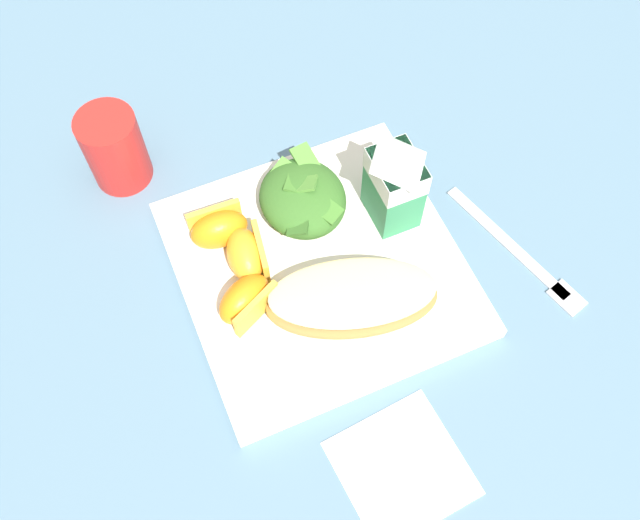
{
  "coord_description": "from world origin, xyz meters",
  "views": [
    {
      "loc": [
        0.32,
        -0.14,
        0.67
      ],
      "look_at": [
        0.0,
        0.0,
        0.03
      ],
      "focal_mm": 40.66,
      "sensor_mm": 36.0,
      "label": 1
    }
  ],
  "objects_px": {
    "metal_fork": "(524,258)",
    "milk_carton": "(395,181)",
    "white_plate": "(320,268)",
    "drinking_red_cup": "(115,149)",
    "orange_wedge_rear": "(246,300)",
    "cheesy_pizza_bread": "(352,299)",
    "green_salad_pile": "(303,198)",
    "orange_wedge_front": "(219,228)",
    "paper_napkin": "(402,468)",
    "orange_wedge_middle": "(247,254)"
  },
  "relations": [
    {
      "from": "metal_fork",
      "to": "milk_carton",
      "type": "bearing_deg",
      "value": -132.14
    },
    {
      "from": "white_plate",
      "to": "milk_carton",
      "type": "relative_size",
      "value": 2.55
    },
    {
      "from": "white_plate",
      "to": "metal_fork",
      "type": "distance_m",
      "value": 0.22
    },
    {
      "from": "milk_carton",
      "to": "drinking_red_cup",
      "type": "distance_m",
      "value": 0.3
    },
    {
      "from": "orange_wedge_rear",
      "to": "cheesy_pizza_bread",
      "type": "bearing_deg",
      "value": 68.1
    },
    {
      "from": "green_salad_pile",
      "to": "milk_carton",
      "type": "relative_size",
      "value": 0.94
    },
    {
      "from": "milk_carton",
      "to": "drinking_red_cup",
      "type": "xyz_separation_m",
      "value": [
        -0.17,
        -0.25,
        -0.03
      ]
    },
    {
      "from": "milk_carton",
      "to": "orange_wedge_front",
      "type": "bearing_deg",
      "value": -103.14
    },
    {
      "from": "cheesy_pizza_bread",
      "to": "paper_napkin",
      "type": "bearing_deg",
      "value": -7.59
    },
    {
      "from": "orange_wedge_front",
      "to": "drinking_red_cup",
      "type": "height_order",
      "value": "drinking_red_cup"
    },
    {
      "from": "white_plate",
      "to": "metal_fork",
      "type": "height_order",
      "value": "white_plate"
    },
    {
      "from": "cheesy_pizza_bread",
      "to": "milk_carton",
      "type": "xyz_separation_m",
      "value": [
        -0.08,
        0.08,
        0.04
      ]
    },
    {
      "from": "orange_wedge_middle",
      "to": "drinking_red_cup",
      "type": "distance_m",
      "value": 0.19
    },
    {
      "from": "paper_napkin",
      "to": "drinking_red_cup",
      "type": "bearing_deg",
      "value": -161.14
    },
    {
      "from": "orange_wedge_front",
      "to": "orange_wedge_middle",
      "type": "distance_m",
      "value": 0.04
    },
    {
      "from": "orange_wedge_front",
      "to": "green_salad_pile",
      "type": "bearing_deg",
      "value": 89.86
    },
    {
      "from": "cheesy_pizza_bread",
      "to": "metal_fork",
      "type": "xyz_separation_m",
      "value": [
        0.02,
        0.19,
        -0.03
      ]
    },
    {
      "from": "orange_wedge_middle",
      "to": "green_salad_pile",
      "type": "bearing_deg",
      "value": 117.44
    },
    {
      "from": "milk_carton",
      "to": "orange_wedge_front",
      "type": "distance_m",
      "value": 0.19
    },
    {
      "from": "green_salad_pile",
      "to": "paper_napkin",
      "type": "bearing_deg",
      "value": -4.27
    },
    {
      "from": "green_salad_pile",
      "to": "orange_wedge_middle",
      "type": "distance_m",
      "value": 0.09
    },
    {
      "from": "orange_wedge_middle",
      "to": "metal_fork",
      "type": "bearing_deg",
      "value": 69.6
    },
    {
      "from": "white_plate",
      "to": "milk_carton",
      "type": "height_order",
      "value": "milk_carton"
    },
    {
      "from": "orange_wedge_rear",
      "to": "paper_napkin",
      "type": "xyz_separation_m",
      "value": [
        0.2,
        0.07,
        -0.03
      ]
    },
    {
      "from": "orange_wedge_rear",
      "to": "metal_fork",
      "type": "xyz_separation_m",
      "value": [
        0.05,
        0.29,
        -0.03
      ]
    },
    {
      "from": "milk_carton",
      "to": "orange_wedge_front",
      "type": "height_order",
      "value": "milk_carton"
    },
    {
      "from": "green_salad_pile",
      "to": "orange_wedge_middle",
      "type": "xyz_separation_m",
      "value": [
        0.04,
        -0.08,
        -0.0
      ]
    },
    {
      "from": "green_salad_pile",
      "to": "metal_fork",
      "type": "xyz_separation_m",
      "value": [
        0.14,
        0.19,
        -0.03
      ]
    },
    {
      "from": "cheesy_pizza_bread",
      "to": "drinking_red_cup",
      "type": "height_order",
      "value": "drinking_red_cup"
    },
    {
      "from": "white_plate",
      "to": "orange_wedge_middle",
      "type": "relative_size",
      "value": 4.33
    },
    {
      "from": "cheesy_pizza_bread",
      "to": "metal_fork",
      "type": "distance_m",
      "value": 0.2
    },
    {
      "from": "cheesy_pizza_bread",
      "to": "green_salad_pile",
      "type": "xyz_separation_m",
      "value": [
        -0.13,
        -0.0,
        0.0
      ]
    },
    {
      "from": "metal_fork",
      "to": "drinking_red_cup",
      "type": "distance_m",
      "value": 0.45
    },
    {
      "from": "orange_wedge_front",
      "to": "white_plate",
      "type": "bearing_deg",
      "value": 49.8
    },
    {
      "from": "white_plate",
      "to": "milk_carton",
      "type": "bearing_deg",
      "value": 107.1
    },
    {
      "from": "orange_wedge_front",
      "to": "metal_fork",
      "type": "bearing_deg",
      "value": 63.82
    },
    {
      "from": "orange_wedge_front",
      "to": "orange_wedge_middle",
      "type": "bearing_deg",
      "value": 21.55
    },
    {
      "from": "orange_wedge_front",
      "to": "paper_napkin",
      "type": "height_order",
      "value": "orange_wedge_front"
    },
    {
      "from": "cheesy_pizza_bread",
      "to": "paper_napkin",
      "type": "relative_size",
      "value": 1.69
    },
    {
      "from": "drinking_red_cup",
      "to": "orange_wedge_middle",
      "type": "bearing_deg",
      "value": 26.76
    },
    {
      "from": "paper_napkin",
      "to": "orange_wedge_middle",
      "type": "bearing_deg",
      "value": -167.17
    },
    {
      "from": "green_salad_pile",
      "to": "orange_wedge_front",
      "type": "bearing_deg",
      "value": -90.14
    },
    {
      "from": "metal_fork",
      "to": "orange_wedge_rear",
      "type": "bearing_deg",
      "value": -100.55
    },
    {
      "from": "paper_napkin",
      "to": "milk_carton",
      "type": "bearing_deg",
      "value": 156.77
    },
    {
      "from": "white_plate",
      "to": "orange_wedge_rear",
      "type": "relative_size",
      "value": 4.02
    },
    {
      "from": "cheesy_pizza_bread",
      "to": "orange_wedge_rear",
      "type": "bearing_deg",
      "value": -111.9
    },
    {
      "from": "orange_wedge_rear",
      "to": "drinking_red_cup",
      "type": "xyz_separation_m",
      "value": [
        -0.22,
        -0.07,
        0.01
      ]
    },
    {
      "from": "green_salad_pile",
      "to": "orange_wedge_middle",
      "type": "height_order",
      "value": "green_salad_pile"
    },
    {
      "from": "metal_fork",
      "to": "drinking_red_cup",
      "type": "xyz_separation_m",
      "value": [
        -0.27,
        -0.36,
        0.04
      ]
    },
    {
      "from": "green_salad_pile",
      "to": "paper_napkin",
      "type": "distance_m",
      "value": 0.29
    }
  ]
}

